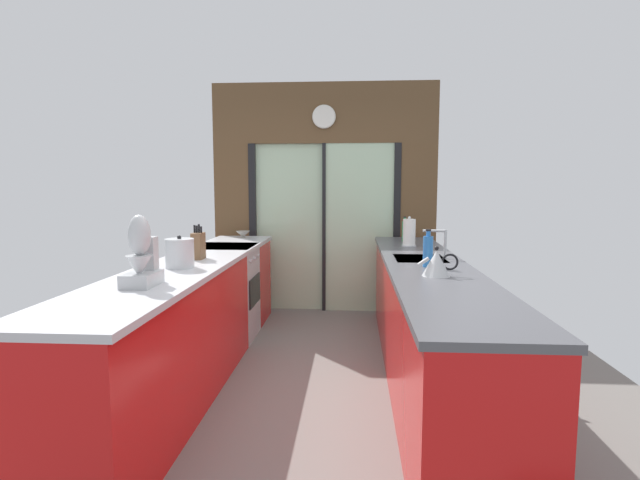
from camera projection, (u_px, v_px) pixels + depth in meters
ground_plane at (311, 364)px, 4.17m from camera, size 5.04×7.60×0.02m
back_wall_unit at (324, 184)px, 5.78m from camera, size 2.64×0.12×2.70m
left_counter_run at (187, 323)px, 3.71m from camera, size 0.62×3.80×0.92m
right_counter_run at (425, 322)px, 3.76m from camera, size 0.62×3.80×0.92m
sink_faucet at (441, 239)px, 3.93m from camera, size 0.19×0.02×0.24m
oven_range at (226, 292)px, 4.82m from camera, size 0.60×0.60×0.92m
mixing_bowl at (243, 234)px, 5.48m from camera, size 0.16×0.16×0.08m
knife_block at (198, 245)px, 3.90m from camera, size 0.08×0.14×0.28m
stand_mixer at (141, 259)px, 2.85m from camera, size 0.17×0.27×0.42m
stock_pot at (180, 253)px, 3.49m from camera, size 0.21×0.21×0.23m
kettle at (437, 263)px, 3.17m from camera, size 0.26×0.18×0.20m
soap_bottle_near at (428, 251)px, 3.53m from camera, size 0.07×0.07×0.27m
soap_bottle_far at (404, 231)px, 5.15m from camera, size 0.05×0.05×0.26m
paper_towel_roll at (409, 233)px, 4.72m from camera, size 0.14×0.14×0.29m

